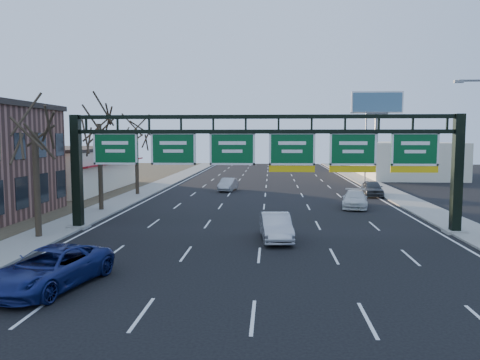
# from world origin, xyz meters

# --- Properties ---
(ground) EXTENTS (160.00, 160.00, 0.00)m
(ground) POSITION_xyz_m (0.00, 0.00, 0.00)
(ground) COLOR black
(ground) RESTS_ON ground
(sidewalk_left) EXTENTS (3.00, 120.00, 0.12)m
(sidewalk_left) POSITION_xyz_m (-12.80, 20.00, 0.06)
(sidewalk_left) COLOR gray
(sidewalk_left) RESTS_ON ground
(sidewalk_right) EXTENTS (3.00, 120.00, 0.12)m
(sidewalk_right) POSITION_xyz_m (12.80, 20.00, 0.06)
(sidewalk_right) COLOR gray
(sidewalk_right) RESTS_ON ground
(lane_markings) EXTENTS (21.60, 120.00, 0.01)m
(lane_markings) POSITION_xyz_m (0.00, 20.00, 0.01)
(lane_markings) COLOR white
(lane_markings) RESTS_ON ground
(sign_gantry) EXTENTS (24.60, 1.20, 7.20)m
(sign_gantry) POSITION_xyz_m (0.16, 8.00, 4.63)
(sign_gantry) COLOR black
(sign_gantry) RESTS_ON ground
(cream_strip) EXTENTS (10.90, 18.40, 4.70)m
(cream_strip) POSITION_xyz_m (-21.48, 29.00, 2.36)
(cream_strip) COLOR beige
(cream_strip) RESTS_ON ground
(building_right_distant) EXTENTS (12.00, 20.00, 5.00)m
(building_right_distant) POSITION_xyz_m (20.00, 50.00, 2.50)
(building_right_distant) COLOR beige
(building_right_distant) RESTS_ON ground
(tree_gantry) EXTENTS (3.60, 3.60, 8.48)m
(tree_gantry) POSITION_xyz_m (-12.80, 5.00, 7.11)
(tree_gantry) COLOR #31281B
(tree_gantry) RESTS_ON sidewalk_left
(tree_mid) EXTENTS (3.60, 3.60, 9.24)m
(tree_mid) POSITION_xyz_m (-12.80, 15.00, 7.85)
(tree_mid) COLOR #31281B
(tree_mid) RESTS_ON sidewalk_left
(tree_far) EXTENTS (3.60, 3.60, 8.86)m
(tree_far) POSITION_xyz_m (-12.80, 25.00, 7.48)
(tree_far) COLOR #31281B
(tree_far) RESTS_ON sidewalk_left
(streetlight_far) EXTENTS (2.15, 0.22, 9.00)m
(streetlight_far) POSITION_xyz_m (12.47, 40.00, 5.08)
(streetlight_far) COLOR slate
(streetlight_far) RESTS_ON sidewalk_right
(billboard_right) EXTENTS (7.00, 0.50, 12.00)m
(billboard_right) POSITION_xyz_m (15.00, 44.98, 9.06)
(billboard_right) COLOR slate
(billboard_right) RESTS_ON ground
(traffic_signal_mast) EXTENTS (10.16, 0.54, 7.00)m
(traffic_signal_mast) POSITION_xyz_m (5.69, 55.00, 5.50)
(traffic_signal_mast) COLOR black
(traffic_signal_mast) RESTS_ON ground
(car_blue_suv) EXTENTS (3.74, 5.99, 1.54)m
(car_blue_suv) POSITION_xyz_m (-7.93, -3.55, 0.77)
(car_blue_suv) COLOR navy
(car_blue_suv) RESTS_ON ground
(car_silver_sedan) EXTENTS (1.99, 4.68, 1.50)m
(car_silver_sedan) POSITION_xyz_m (0.86, 5.44, 0.75)
(car_silver_sedan) COLOR #ADAEB2
(car_silver_sedan) RESTS_ON ground
(car_white_wagon) EXTENTS (2.80, 5.10, 1.40)m
(car_white_wagon) POSITION_xyz_m (7.48, 17.99, 0.70)
(car_white_wagon) COLOR silver
(car_white_wagon) RESTS_ON ground
(car_grey_far) EXTENTS (2.08, 4.62, 1.54)m
(car_grey_far) POSITION_xyz_m (10.50, 25.80, 0.77)
(car_grey_far) COLOR #3F4144
(car_grey_far) RESTS_ON ground
(car_silver_distant) EXTENTS (1.96, 4.26, 1.35)m
(car_silver_distant) POSITION_xyz_m (-4.06, 29.18, 0.68)
(car_silver_distant) COLOR #9E9EA2
(car_silver_distant) RESTS_ON ground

